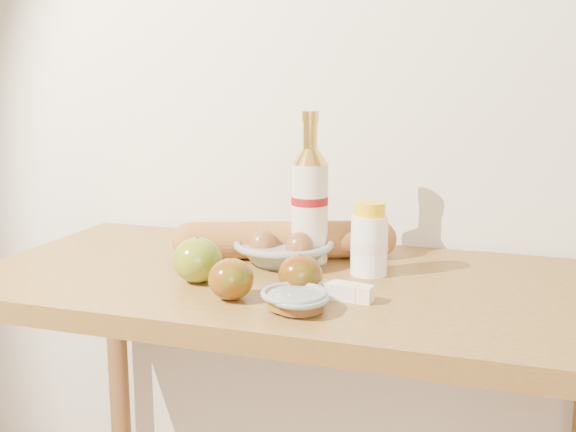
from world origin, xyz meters
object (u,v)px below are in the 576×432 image
(bourbon_bottle, at_px, (310,201))
(baguette, at_px, (285,240))
(egg_bowl, at_px, (284,249))
(table, at_px, (293,338))
(cream_bottle, at_px, (369,241))

(bourbon_bottle, height_order, baguette, bourbon_bottle)
(egg_bowl, height_order, baguette, baguette)
(baguette, bearing_deg, bourbon_bottle, -26.69)
(baguette, bearing_deg, table, -85.21)
(cream_bottle, bearing_deg, bourbon_bottle, 149.77)
(table, height_order, cream_bottle, cream_bottle)
(table, distance_m, bourbon_bottle, 0.27)
(egg_bowl, distance_m, baguette, 0.04)
(bourbon_bottle, bearing_deg, egg_bowl, -155.37)
(table, xyz_separation_m, cream_bottle, (0.13, 0.06, 0.19))
(table, relative_size, cream_bottle, 8.71)
(bourbon_bottle, xyz_separation_m, cream_bottle, (0.13, -0.06, -0.06))
(cream_bottle, distance_m, baguette, 0.20)
(cream_bottle, height_order, egg_bowl, cream_bottle)
(egg_bowl, relative_size, baguette, 0.46)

